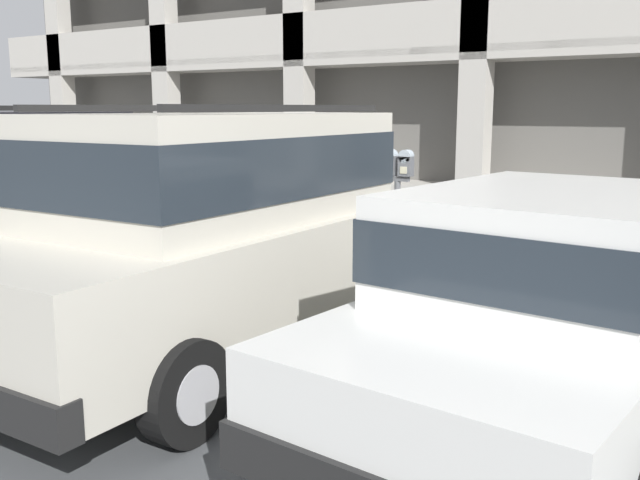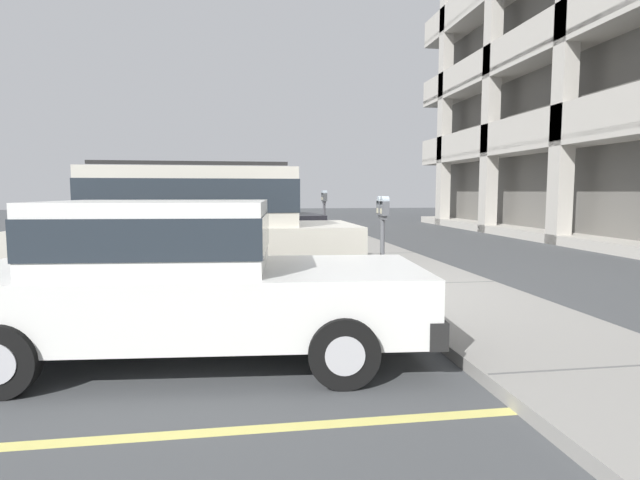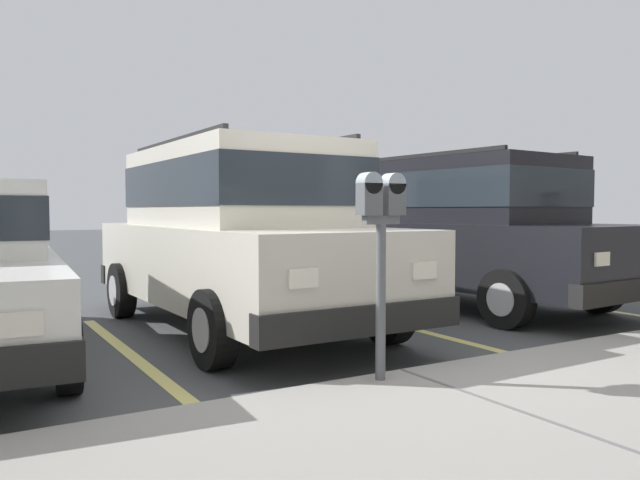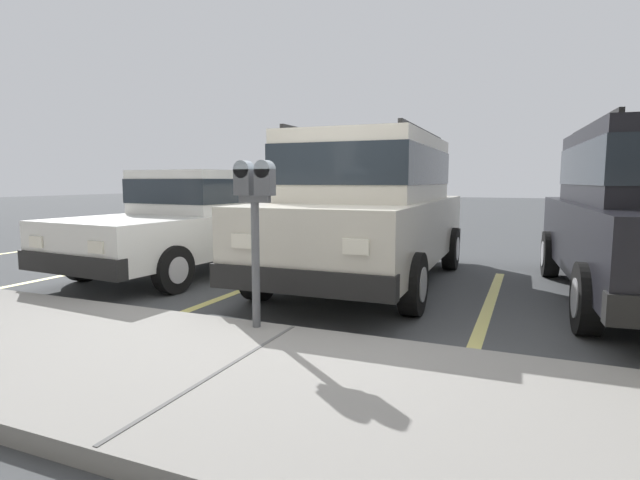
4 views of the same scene
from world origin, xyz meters
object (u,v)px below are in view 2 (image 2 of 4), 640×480
(dark_hatchback, at_px, (182,276))
(parking_meter_near, at_px, (383,220))
(silver_suv, at_px, (197,228))
(red_sedan, at_px, (210,217))
(parking_meter_far, at_px, (324,205))
(fire_hydrant, at_px, (352,243))

(dark_hatchback, relative_size, parking_meter_near, 3.21)
(silver_suv, height_order, dark_hatchback, silver_suv)
(silver_suv, xyz_separation_m, dark_hatchback, (2.71, 0.09, -0.27))
(red_sedan, xyz_separation_m, parking_meter_far, (-2.47, 2.88, 0.18))
(red_sedan, xyz_separation_m, dark_hatchback, (6.02, 0.14, -0.27))
(fire_hydrant, bearing_deg, dark_hatchback, -26.25)
(parking_meter_near, bearing_deg, parking_meter_far, 179.70)
(silver_suv, height_order, parking_meter_far, silver_suv)
(fire_hydrant, bearing_deg, red_sedan, -88.31)
(parking_meter_near, height_order, fire_hydrant, parking_meter_near)
(parking_meter_near, distance_m, parking_meter_far, 5.91)
(dark_hatchback, relative_size, fire_hydrant, 6.58)
(silver_suv, xyz_separation_m, fire_hydrant, (-3.39, 3.10, -0.62))
(dark_hatchback, xyz_separation_m, fire_hydrant, (-6.11, 3.01, -0.36))
(parking_meter_near, relative_size, parking_meter_far, 0.93)
(red_sedan, distance_m, parking_meter_far, 3.80)
(red_sedan, distance_m, dark_hatchback, 6.02)
(silver_suv, distance_m, dark_hatchback, 2.73)
(red_sedan, height_order, dark_hatchback, red_sedan)
(parking_meter_near, relative_size, fire_hydrant, 2.05)
(red_sedan, xyz_separation_m, parking_meter_near, (3.45, 2.85, 0.10))
(dark_hatchback, relative_size, parking_meter_far, 2.99)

